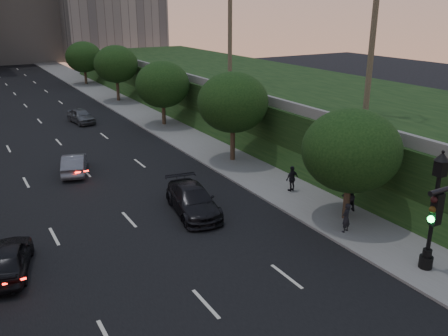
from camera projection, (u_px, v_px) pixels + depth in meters
road_surface at (64, 148)px, 39.22m from camera, size 16.00×140.00×0.02m
sidewalk_right at (177, 131)px, 44.06m from camera, size 4.50×140.00×0.15m
embankment at (291, 102)px, 47.38m from camera, size 18.00×90.00×4.00m
parapet_wall at (217, 86)px, 42.57m from camera, size 0.35×90.00×0.70m
tree_right_a at (351, 150)px, 24.82m from camera, size 5.20×5.20×6.24m
tree_right_b at (233, 102)px, 34.46m from camera, size 5.20×5.20×6.74m
tree_right_c at (163, 84)px, 45.25m from camera, size 5.20×5.20×6.24m
tree_right_d at (116, 64)px, 56.53m from camera, size 5.20×5.20×6.74m
tree_right_e at (84, 57)px, 68.95m from camera, size 5.20×5.20×6.24m
street_lamp at (433, 217)px, 20.35m from camera, size 0.64×0.64×5.62m
sedan_near_left at (8, 258)px, 20.72m from camera, size 2.85×4.72×1.50m
sedan_mid_left at (74, 164)px, 33.18m from camera, size 2.68×4.52×1.41m
sedan_near_right at (193, 200)px, 26.81m from camera, size 2.99×5.63×1.55m
sedan_far_right at (81, 116)px, 47.31m from camera, size 2.22×4.39×1.43m
pedestrian_a at (346, 218)px, 24.23m from camera, size 0.66×0.52×1.58m
pedestrian_b at (348, 196)px, 26.58m from camera, size 0.94×0.73×1.93m
pedestrian_c at (292, 179)px, 29.59m from camera, size 1.00×0.51×1.64m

